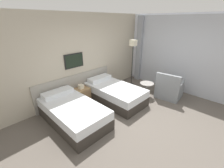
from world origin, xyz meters
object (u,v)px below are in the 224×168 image
(side_table, at_px, (147,87))
(armchair, at_px, (169,89))
(bed_near_door, at_px, (73,112))
(nightstand, at_px, (82,95))
(floor_lamp, at_px, (133,49))
(bed_near_window, at_px, (114,93))

(side_table, bearing_deg, armchair, -49.26)
(bed_near_door, relative_size, side_table, 3.90)
(nightstand, bearing_deg, bed_near_door, -137.27)
(floor_lamp, bearing_deg, side_table, -114.37)
(bed_near_door, relative_size, bed_near_window, 1.00)
(floor_lamp, bearing_deg, armchair, -88.40)
(bed_near_door, height_order, nightstand, bed_near_door)
(nightstand, bearing_deg, floor_lamp, -7.78)
(bed_near_window, distance_m, side_table, 1.16)
(bed_near_door, bearing_deg, side_table, -12.94)
(armchair, bearing_deg, bed_near_door, 61.91)
(bed_near_door, bearing_deg, floor_lamp, 7.87)
(armchair, bearing_deg, bed_near_window, 44.82)
(nightstand, height_order, floor_lamp, floor_lamp)
(armchair, bearing_deg, nightstand, 43.12)
(bed_near_door, xyz_separation_m, side_table, (2.56, -0.59, 0.08))
(side_table, bearing_deg, bed_near_window, 149.44)
(bed_near_window, bearing_deg, bed_near_door, 180.00)
(nightstand, xyz_separation_m, floor_lamp, (2.23, -0.30, 1.24))
(side_table, distance_m, armchair, 0.77)
(nightstand, xyz_separation_m, armchair, (2.28, -1.89, 0.05))
(bed_near_window, height_order, nightstand, bed_near_window)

